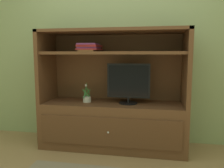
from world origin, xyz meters
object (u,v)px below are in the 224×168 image
at_px(tv_monitor, 128,83).
at_px(magazine_stack, 89,48).
at_px(media_console, 113,111).
at_px(potted_plant, 87,99).

bearing_deg(tv_monitor, magazine_stack, 178.54).
bearing_deg(magazine_stack, media_console, 0.91).
relative_size(tv_monitor, magazine_stack, 1.66).
relative_size(media_console, magazine_stack, 5.67).
relative_size(media_console, potted_plant, 7.20).
distance_m(tv_monitor, potted_plant, 0.58).
xyz_separation_m(media_console, potted_plant, (-0.34, -0.03, 0.16)).
bearing_deg(media_console, magazine_stack, -179.09).
xyz_separation_m(tv_monitor, magazine_stack, (-0.51, 0.01, 0.44)).
bearing_deg(potted_plant, tv_monitor, 1.48).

